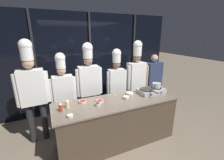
# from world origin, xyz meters

# --- Properties ---
(ground_plane) EXTENTS (24.00, 24.00, 0.00)m
(ground_plane) POSITION_xyz_m (0.00, 0.00, 0.00)
(ground_plane) COLOR #7F705B
(window_wall_back) EXTENTS (4.94, 0.09, 2.70)m
(window_wall_back) POSITION_xyz_m (0.00, 1.75, 1.35)
(window_wall_back) COLOR black
(window_wall_back) RESTS_ON ground_plane
(demo_counter) EXTENTS (2.41, 0.77, 0.91)m
(demo_counter) POSITION_xyz_m (0.00, 0.00, 0.46)
(demo_counter) COLOR #4C3D2D
(demo_counter) RESTS_ON ground_plane
(portable_stove) EXTENTS (0.57, 0.34, 0.10)m
(portable_stove) POSITION_xyz_m (0.85, 0.06, 0.96)
(portable_stove) COLOR #B2B5BA
(portable_stove) RESTS_ON demo_counter
(frying_pan) EXTENTS (0.30, 0.51, 0.05)m
(frying_pan) POSITION_xyz_m (0.72, 0.06, 1.04)
(frying_pan) COLOR #38332D
(frying_pan) RESTS_ON portable_stove
(stock_pot) EXTENTS (0.21, 0.18, 0.11)m
(stock_pot) POSITION_xyz_m (0.99, 0.06, 1.07)
(stock_pot) COLOR #B7BABF
(stock_pot) RESTS_ON portable_stove
(squeeze_bottle_oil) EXTENTS (0.06, 0.06, 0.16)m
(squeeze_bottle_oil) POSITION_xyz_m (-0.92, 0.10, 0.99)
(squeeze_bottle_oil) COLOR beige
(squeeze_bottle_oil) RESTS_ON demo_counter
(squeeze_bottle_chili) EXTENTS (0.06, 0.06, 0.16)m
(squeeze_bottle_chili) POSITION_xyz_m (-1.04, 0.01, 0.99)
(squeeze_bottle_chili) COLOR red
(squeeze_bottle_chili) RESTS_ON demo_counter
(prep_bowl_bell_pepper) EXTENTS (0.14, 0.14, 0.04)m
(prep_bowl_bell_pepper) POSITION_xyz_m (-0.33, 0.09, 0.93)
(prep_bowl_bell_pepper) COLOR silver
(prep_bowl_bell_pepper) RESTS_ON demo_counter
(prep_bowl_chili_flakes) EXTENTS (0.14, 0.14, 0.04)m
(prep_bowl_chili_flakes) POSITION_xyz_m (-0.63, 0.20, 0.93)
(prep_bowl_chili_flakes) COLOR silver
(prep_bowl_chili_flakes) RESTS_ON demo_counter
(prep_bowl_rice) EXTENTS (0.12, 0.12, 0.06)m
(prep_bowl_rice) POSITION_xyz_m (0.20, 0.01, 0.95)
(prep_bowl_rice) COLOR silver
(prep_bowl_rice) RESTS_ON demo_counter
(prep_bowl_chicken) EXTENTS (0.16, 0.16, 0.04)m
(prep_bowl_chicken) POSITION_xyz_m (0.38, 0.18, 0.94)
(prep_bowl_chicken) COLOR silver
(prep_bowl_chicken) RESTS_ON demo_counter
(prep_bowl_noodles) EXTENTS (0.10, 0.10, 0.04)m
(prep_bowl_noodles) POSITION_xyz_m (-0.93, -0.23, 0.94)
(prep_bowl_noodles) COLOR silver
(prep_bowl_noodles) RESTS_ON demo_counter
(prep_bowl_soy_glaze) EXTENTS (0.09, 0.09, 0.05)m
(prep_bowl_soy_glaze) POSITION_xyz_m (-0.41, -0.04, 0.94)
(prep_bowl_soy_glaze) COLOR silver
(prep_bowl_soy_glaze) RESTS_ON demo_counter
(serving_spoon_slotted) EXTENTS (0.22, 0.13, 0.02)m
(serving_spoon_slotted) POSITION_xyz_m (0.03, 0.27, 0.92)
(serving_spoon_slotted) COLOR #B2B5BA
(serving_spoon_slotted) RESTS_ON demo_counter
(chef_head) EXTENTS (0.60, 0.26, 2.07)m
(chef_head) POSITION_xyz_m (-1.47, 0.70, 1.20)
(chef_head) COLOR #232326
(chef_head) RESTS_ON ground_plane
(chef_sous) EXTENTS (0.54, 0.21, 1.80)m
(chef_sous) POSITION_xyz_m (-0.91, 0.72, 1.04)
(chef_sous) COLOR #2D3856
(chef_sous) RESTS_ON ground_plane
(chef_line) EXTENTS (0.59, 0.23, 1.98)m
(chef_line) POSITION_xyz_m (-0.34, 0.76, 1.15)
(chef_line) COLOR #2D3856
(chef_line) RESTS_ON ground_plane
(chef_pastry) EXTENTS (0.50, 0.22, 1.83)m
(chef_pastry) POSITION_xyz_m (0.32, 0.70, 1.08)
(chef_pastry) COLOR #4C4C51
(chef_pastry) RESTS_ON ground_plane
(chef_apprentice) EXTENTS (0.61, 0.29, 2.00)m
(chef_apprentice) POSITION_xyz_m (0.91, 0.76, 1.14)
(chef_apprentice) COLOR #4C4C51
(chef_apprentice) RESTS_ON ground_plane
(person_guest) EXTENTS (0.62, 0.29, 1.63)m
(person_guest) POSITION_xyz_m (1.46, 0.76, 0.98)
(person_guest) COLOR #2D3856
(person_guest) RESTS_ON ground_plane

